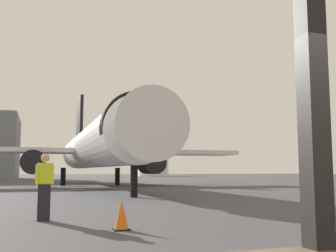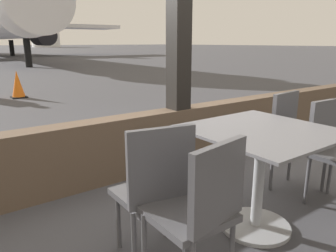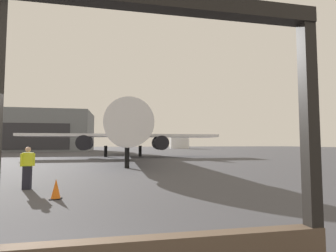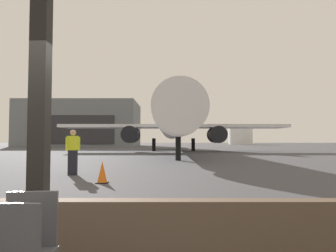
{
  "view_description": "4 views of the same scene",
  "coord_description": "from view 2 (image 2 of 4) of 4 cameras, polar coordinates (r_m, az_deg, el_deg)",
  "views": [
    {
      "loc": [
        -2.31,
        -2.95,
        1.3
      ],
      "look_at": [
        2.99,
        13.46,
        3.22
      ],
      "focal_mm": 42.87,
      "sensor_mm": 36.0,
      "label": 1
    },
    {
      "loc": [
        -2.18,
        -2.82,
        1.37
      ],
      "look_at": [
        -0.93,
        -1.08,
        0.8
      ],
      "focal_mm": 34.33,
      "sensor_mm": 36.0,
      "label": 2
    },
    {
      "loc": [
        1.55,
        -3.48,
        1.88
      ],
      "look_at": [
        4.5,
        11.88,
        2.94
      ],
      "focal_mm": 27.45,
      "sensor_mm": 36.0,
      "label": 3
    },
    {
      "loc": [
        1.53,
        -3.59,
        1.34
      ],
      "look_at": [
        1.49,
        11.76,
        2.05
      ],
      "focal_mm": 32.48,
      "sensor_mm": 36.0,
      "label": 4
    }
  ],
  "objects": [
    {
      "name": "window_frame",
      "position": [
        3.56,
        1.93,
        15.39
      ],
      "size": [
        9.1,
        0.24,
        4.01
      ],
      "color": "brown",
      "rests_on": "ground"
    },
    {
      "name": "dining_table",
      "position": [
        2.42,
        15.98,
        -6.78
      ],
      "size": [
        0.93,
        0.93,
        0.78
      ],
      "color": "slate",
      "rests_on": "ground"
    },
    {
      "name": "cafe_chair_window_left",
      "position": [
        3.03,
        27.29,
        -2.93
      ],
      "size": [
        0.41,
        0.41,
        0.9
      ],
      "color": "#4C4C51",
      "rests_on": "ground"
    },
    {
      "name": "cafe_chair_window_right",
      "position": [
        1.94,
        -2.21,
        -10.53
      ],
      "size": [
        0.45,
        0.45,
        0.92
      ],
      "color": "#4C4C51",
      "rests_on": "ground"
    },
    {
      "name": "cafe_chair_aisle_right",
      "position": [
        1.69,
        5.87,
        -14.08
      ],
      "size": [
        0.44,
        0.44,
        0.91
      ],
      "color": "#4C4C51",
      "rests_on": "ground"
    },
    {
      "name": "cafe_chair_side_extra",
      "position": [
        3.19,
        21.27,
        -1.28
      ],
      "size": [
        0.42,
        0.42,
        0.92
      ],
      "color": "#4C4C51",
      "rests_on": "ground"
    },
    {
      "name": "traffic_cone",
      "position": [
        8.94,
        -25.14,
        6.62
      ],
      "size": [
        0.36,
        0.36,
        0.68
      ],
      "color": "orange",
      "rests_on": "ground"
    },
    {
      "name": "fuel_storage_tank",
      "position": [
        95.07,
        -20.89,
        14.4
      ],
      "size": [
        7.18,
        7.18,
        4.82
      ],
      "primitive_type": "cylinder",
      "color": "white",
      "rests_on": "ground"
    }
  ]
}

